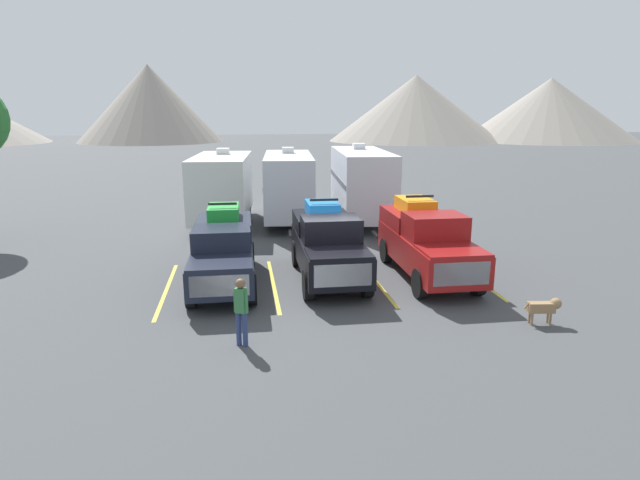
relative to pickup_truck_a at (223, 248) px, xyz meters
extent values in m
plane|color=#3F4244|center=(3.30, -1.12, -1.16)|extent=(240.00, 240.00, 0.00)
cube|color=black|center=(0.00, -0.27, -0.28)|extent=(1.97, 5.89, 0.86)
cube|color=black|center=(-0.03, -2.38, 0.19)|extent=(1.85, 1.66, 0.08)
cube|color=black|center=(-0.01, -0.80, 0.51)|extent=(1.81, 1.55, 0.71)
cube|color=slate|center=(-0.02, -1.41, 0.55)|extent=(1.68, 0.23, 0.53)
cube|color=black|center=(0.02, 1.32, 0.45)|extent=(1.90, 2.72, 0.59)
cube|color=silver|center=(-0.04, -3.17, -0.23)|extent=(1.62, 0.08, 0.60)
cylinder|color=black|center=(0.85, -2.27, -0.71)|extent=(0.29, 0.90, 0.90)
cylinder|color=black|center=(-0.90, -2.25, -0.71)|extent=(0.29, 0.90, 0.90)
cylinder|color=black|center=(0.90, 1.72, -0.71)|extent=(0.29, 0.90, 0.90)
cylinder|color=black|center=(-0.85, 1.74, -0.71)|extent=(0.29, 0.90, 0.90)
cube|color=green|center=(0.02, 1.32, 0.97)|extent=(1.07, 1.74, 0.45)
cylinder|color=black|center=(0.44, 0.72, 0.96)|extent=(0.19, 0.44, 0.44)
cylinder|color=black|center=(-0.42, 0.73, 0.96)|extent=(0.19, 0.44, 0.44)
cylinder|color=black|center=(0.45, 1.90, 0.96)|extent=(0.19, 0.44, 0.44)
cylinder|color=black|center=(-0.41, 1.91, 0.96)|extent=(0.19, 0.44, 0.44)
cube|color=black|center=(0.01, 0.83, 1.34)|extent=(0.95, 0.09, 0.08)
cube|color=black|center=(3.46, -0.29, -0.21)|extent=(2.04, 5.43, 0.95)
cube|color=black|center=(3.44, -2.24, 0.30)|extent=(1.91, 1.54, 0.08)
cube|color=black|center=(3.45, -0.78, 0.68)|extent=(1.87, 1.43, 0.83)
cube|color=slate|center=(3.45, -1.34, 0.72)|extent=(1.74, 0.25, 0.61)
cube|color=black|center=(3.48, 1.17, 0.54)|extent=(1.96, 2.51, 0.55)
cube|color=silver|center=(3.43, -2.96, -0.17)|extent=(1.68, 0.08, 0.67)
cylinder|color=black|center=(4.35, -2.14, -0.69)|extent=(0.29, 0.94, 0.94)
cylinder|color=black|center=(2.53, -2.12, -0.69)|extent=(0.29, 0.94, 0.94)
cylinder|color=black|center=(4.39, 1.54, -0.69)|extent=(0.29, 0.94, 0.94)
cylinder|color=black|center=(2.58, 1.56, -0.69)|extent=(0.29, 0.94, 0.94)
cube|color=blue|center=(3.48, 1.17, 1.04)|extent=(1.10, 1.60, 0.45)
cylinder|color=black|center=(3.92, 0.62, 1.03)|extent=(0.19, 0.44, 0.44)
cylinder|color=black|center=(3.03, 0.63, 1.03)|extent=(0.19, 0.44, 0.44)
cylinder|color=black|center=(3.93, 1.71, 1.03)|extent=(0.19, 0.44, 0.44)
cylinder|color=black|center=(3.04, 1.72, 1.03)|extent=(0.19, 0.44, 0.44)
cube|color=black|center=(3.47, 0.72, 1.41)|extent=(0.99, 0.09, 0.08)
cube|color=maroon|center=(6.86, -0.51, -0.20)|extent=(2.06, 5.83, 0.99)
cube|color=maroon|center=(6.83, -2.60, 0.33)|extent=(1.93, 1.65, 0.08)
cube|color=maroon|center=(6.85, -1.03, 0.72)|extent=(1.89, 1.53, 0.85)
cube|color=slate|center=(6.84, -1.63, 0.76)|extent=(1.76, 0.26, 0.62)
cube|color=maroon|center=(6.87, 1.06, 0.58)|extent=(1.98, 2.70, 0.58)
cube|color=silver|center=(6.82, -3.38, -0.15)|extent=(1.69, 0.08, 0.70)
cylinder|color=black|center=(7.75, -2.49, -0.70)|extent=(0.29, 0.92, 0.92)
cylinder|color=black|center=(5.92, -2.47, -0.70)|extent=(0.29, 0.92, 0.92)
cylinder|color=black|center=(7.80, 1.46, -0.70)|extent=(0.29, 0.92, 0.92)
cylinder|color=black|center=(5.96, 1.48, -0.70)|extent=(0.29, 0.92, 0.92)
cube|color=orange|center=(6.87, 1.06, 1.10)|extent=(1.12, 1.72, 0.45)
cylinder|color=black|center=(7.32, 0.47, 1.10)|extent=(0.19, 0.44, 0.44)
cylinder|color=black|center=(6.42, 0.48, 1.10)|extent=(0.19, 0.44, 0.44)
cylinder|color=black|center=(7.33, 1.65, 1.10)|extent=(0.19, 0.44, 0.44)
cylinder|color=black|center=(6.43, 1.66, 1.10)|extent=(0.19, 0.44, 0.44)
cube|color=black|center=(6.87, 0.58, 1.48)|extent=(1.00, 0.09, 0.08)
cube|color=gold|center=(-1.83, -0.51, -1.15)|extent=(0.12, 5.50, 0.01)
cube|color=gold|center=(1.59, -0.51, -1.15)|extent=(0.12, 5.50, 0.01)
cube|color=gold|center=(5.00, -0.51, -1.15)|extent=(0.12, 5.50, 0.01)
cube|color=gold|center=(8.42, -0.51, -1.15)|extent=(0.12, 5.50, 0.01)
cube|color=silver|center=(-0.25, 9.32, 0.83)|extent=(3.11, 6.77, 2.91)
cube|color=#595960|center=(-1.55, 9.43, 0.97)|extent=(0.54, 6.30, 0.24)
cube|color=silver|center=(-0.17, 10.31, 2.43)|extent=(0.66, 0.75, 0.30)
cube|color=#333333|center=(-0.57, 5.45, -0.84)|extent=(0.22, 1.21, 0.12)
cylinder|color=black|center=(0.87, 8.44, -0.78)|extent=(0.28, 0.78, 0.76)
cylinder|color=black|center=(-1.50, 8.64, -0.78)|extent=(0.28, 0.78, 0.76)
cylinder|color=black|center=(1.00, 10.01, -0.78)|extent=(0.28, 0.78, 0.76)
cylinder|color=black|center=(-1.37, 10.21, -0.78)|extent=(0.28, 0.78, 0.76)
cube|color=silver|center=(3.05, 9.44, 0.83)|extent=(2.88, 7.09, 2.91)
cube|color=#4C6B99|center=(1.88, 9.54, 0.98)|extent=(0.57, 6.63, 0.24)
cube|color=silver|center=(3.14, 10.48, 2.44)|extent=(0.66, 0.75, 0.30)
cube|color=#333333|center=(2.72, 5.39, -0.84)|extent=(0.22, 1.21, 0.12)
cylinder|color=black|center=(4.05, 8.53, -0.78)|extent=(0.28, 0.78, 0.76)
cylinder|color=black|center=(1.92, 8.70, -0.78)|extent=(0.28, 0.78, 0.76)
cylinder|color=black|center=(4.18, 10.18, -0.78)|extent=(0.28, 0.78, 0.76)
cylinder|color=black|center=(2.05, 10.36, -0.78)|extent=(0.28, 0.78, 0.76)
cube|color=silver|center=(6.75, 9.11, 0.92)|extent=(3.05, 7.82, 3.09)
cube|color=#595960|center=(5.53, 9.21, 1.07)|extent=(0.62, 7.32, 0.24)
cube|color=silver|center=(6.84, 10.26, 2.62)|extent=(0.66, 0.75, 0.30)
cube|color=#333333|center=(6.39, 4.70, -0.84)|extent=(0.22, 1.21, 0.12)
cylinder|color=black|center=(7.79, 8.11, -0.78)|extent=(0.28, 0.78, 0.76)
cylinder|color=black|center=(5.56, 8.29, -0.78)|extent=(0.28, 0.78, 0.76)
cylinder|color=black|center=(7.94, 9.94, -0.78)|extent=(0.28, 0.78, 0.76)
cylinder|color=black|center=(5.71, 10.12, -0.78)|extent=(0.28, 0.78, 0.76)
cylinder|color=navy|center=(0.61, -5.11, -0.73)|extent=(0.13, 0.13, 0.86)
cylinder|color=navy|center=(0.46, -5.03, -0.73)|extent=(0.13, 0.13, 0.86)
cube|color=#33723F|center=(0.53, -5.07, 0.01)|extent=(0.32, 0.30, 0.61)
sphere|color=brown|center=(0.53, -5.07, 0.43)|extent=(0.23, 0.23, 0.23)
cylinder|color=#33723F|center=(0.65, -5.14, -0.02)|extent=(0.10, 0.10, 0.55)
cylinder|color=#33723F|center=(0.41, -5.00, -0.02)|extent=(0.10, 0.10, 0.55)
cube|color=olive|center=(8.42, -4.93, -0.68)|extent=(0.73, 0.34, 0.27)
sphere|color=olive|center=(8.80, -4.98, -0.58)|extent=(0.29, 0.29, 0.29)
cylinder|color=olive|center=(8.03, -4.88, -0.63)|extent=(0.16, 0.06, 0.20)
cylinder|color=olive|center=(8.67, -4.88, -0.99)|extent=(0.06, 0.06, 0.34)
cylinder|color=olive|center=(8.65, -5.04, -0.99)|extent=(0.06, 0.06, 0.34)
cylinder|color=olive|center=(8.18, -4.81, -0.99)|extent=(0.06, 0.06, 0.34)
cylinder|color=olive|center=(8.16, -4.98, -0.99)|extent=(0.06, 0.06, 0.34)
cone|color=gray|center=(-15.48, 88.01, 5.89)|extent=(26.58, 26.58, 14.09)
cone|color=gray|center=(34.53, 83.19, 5.03)|extent=(32.97, 32.97, 12.37)
cone|color=gray|center=(60.08, 79.51, 4.76)|extent=(32.63, 32.63, 11.84)
camera|label=1|loc=(0.61, -17.03, 4.37)|focal=29.54mm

